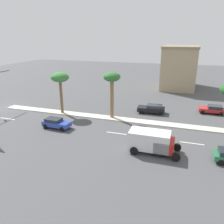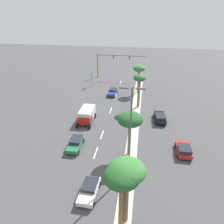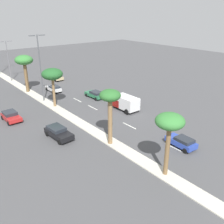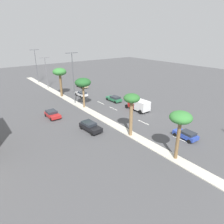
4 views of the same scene
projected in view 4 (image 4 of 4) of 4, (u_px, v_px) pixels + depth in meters
ground_plane at (97, 115)px, 41.89m from camera, size 160.00×160.00×0.00m
median_curb at (77, 104)px, 48.32m from camera, size 1.80×77.97×0.12m
lane_stripe_front at (180, 139)px, 32.41m from camera, size 0.20×2.80×0.01m
lane_stripe_inboard at (143, 122)px, 38.56m from camera, size 0.20×2.80×0.01m
lane_stripe_near at (113, 109)px, 45.65m from camera, size 0.20×2.80×0.01m
lane_stripe_leading at (101, 103)px, 49.42m from camera, size 0.20×2.80×0.01m
palm_tree_near at (181, 119)px, 25.29m from camera, size 2.87×2.87×6.74m
palm_tree_rear at (132, 102)px, 31.43m from camera, size 2.58×2.58×7.10m
palm_tree_center at (83, 83)px, 44.21m from camera, size 3.56×3.56×6.71m
palm_tree_left at (60, 73)px, 52.02m from camera, size 3.49×3.49×7.51m
palm_tree_mid at (60, 73)px, 52.75m from camera, size 3.30×3.30×7.27m
street_lamp_rear at (73, 75)px, 46.53m from camera, size 2.90×0.24×11.86m
street_lamp_right at (46, 70)px, 60.57m from camera, size 2.90×0.24×9.25m
street_lamp_inboard at (36, 64)px, 67.48m from camera, size 2.90×0.24×10.93m
sedan_blue_outboard at (186, 135)px, 32.33m from camera, size 2.02×3.98×1.37m
sedan_tan_far at (82, 85)px, 63.05m from camera, size 2.08×4.31×1.45m
sedan_red_mid at (52, 114)px, 40.56m from camera, size 2.16×4.03×1.37m
sedan_white_right at (82, 94)px, 54.43m from camera, size 2.11×4.33×1.28m
sedan_green_inboard at (114, 98)px, 50.30m from camera, size 2.04×4.44×1.37m
sedan_black_near at (90, 126)px, 35.07m from camera, size 2.31×4.62×1.46m
box_truck at (138, 105)px, 44.10m from camera, size 2.56×5.62×2.44m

